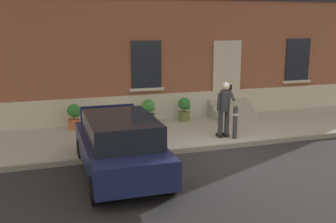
{
  "coord_description": "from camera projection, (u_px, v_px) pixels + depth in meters",
  "views": [
    {
      "loc": [
        -4.91,
        -9.37,
        3.63
      ],
      "look_at": [
        -1.25,
        1.6,
        1.1
      ],
      "focal_mm": 42.98,
      "sensor_mm": 36.0,
      "label": 1
    }
  ],
  "objects": [
    {
      "name": "ground_plane",
      "position": [
        230.0,
        160.0,
        10.98
      ],
      "size": [
        80.0,
        80.0,
        0.0
      ],
      "primitive_type": "plane",
      "color": "#232326"
    },
    {
      "name": "sidewalk",
      "position": [
        192.0,
        131.0,
        13.56
      ],
      "size": [
        24.0,
        3.6,
        0.15
      ],
      "primitive_type": "cube",
      "color": "#99968E",
      "rests_on": "ground"
    },
    {
      "name": "curb_edge",
      "position": [
        215.0,
        147.0,
        11.84
      ],
      "size": [
        24.0,
        0.12,
        0.15
      ],
      "primitive_type": "cube",
      "color": "gray",
      "rests_on": "ground"
    },
    {
      "name": "building_facade",
      "position": [
        168.0,
        21.0,
        15.08
      ],
      "size": [
        24.0,
        1.52,
        7.5
      ],
      "color": "brown",
      "rests_on": "ground"
    },
    {
      "name": "entrance_stoop",
      "position": [
        231.0,
        110.0,
        15.37
      ],
      "size": [
        1.59,
        1.28,
        0.64
      ],
      "color": "#9E998E",
      "rests_on": "sidewalk"
    },
    {
      "name": "hatchback_car_navy",
      "position": [
        120.0,
        145.0,
        9.63
      ],
      "size": [
        1.84,
        4.09,
        1.5
      ],
      "color": "#161E4C",
      "rests_on": "ground"
    },
    {
      "name": "bollard_near_person",
      "position": [
        235.0,
        121.0,
        12.34
      ],
      "size": [
        0.15,
        0.15,
        1.04
      ],
      "color": "#333338",
      "rests_on": "sidewalk"
    },
    {
      "name": "bollard_far_left",
      "position": [
        117.0,
        131.0,
        11.2
      ],
      "size": [
        0.15,
        0.15,
        1.04
      ],
      "color": "#333338",
      "rests_on": "sidewalk"
    },
    {
      "name": "person_on_phone",
      "position": [
        225.0,
        106.0,
        12.37
      ],
      "size": [
        0.51,
        0.48,
        1.75
      ],
      "rotation": [
        0.0,
        0.0,
        -0.14
      ],
      "color": "#2D2D33",
      "rests_on": "sidewalk"
    },
    {
      "name": "planter_terracotta",
      "position": [
        74.0,
        116.0,
        13.48
      ],
      "size": [
        0.44,
        0.44,
        0.86
      ],
      "color": "#B25B38",
      "rests_on": "sidewalk"
    },
    {
      "name": "planter_charcoal",
      "position": [
        149.0,
        110.0,
        14.32
      ],
      "size": [
        0.44,
        0.44,
        0.86
      ],
      "color": "#2D2D30",
      "rests_on": "sidewalk"
    },
    {
      "name": "planter_olive",
      "position": [
        184.0,
        109.0,
        14.65
      ],
      "size": [
        0.44,
        0.44,
        0.86
      ],
      "color": "#606B38",
      "rests_on": "sidewalk"
    }
  ]
}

